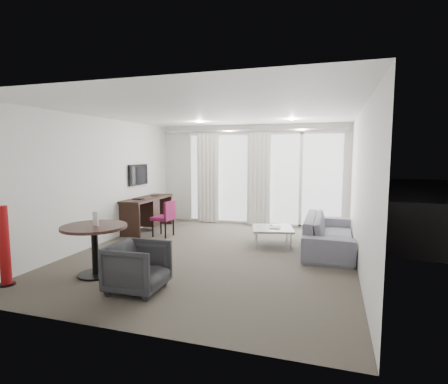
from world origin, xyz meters
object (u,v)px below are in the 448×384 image
(tub_armchair, at_px, (138,267))
(rattan_chair_b, at_px, (325,203))
(desk, at_px, (148,214))
(round_table, at_px, (95,251))
(rattan_chair_a, at_px, (289,205))
(desk_chair, at_px, (163,218))
(red_lamp, at_px, (4,246))
(sofa, at_px, (329,233))
(coffee_table, at_px, (272,236))

(tub_armchair, bearing_deg, rattan_chair_b, -21.27)
(desk, bearing_deg, rattan_chair_b, 36.86)
(round_table, relative_size, rattan_chair_a, 1.16)
(desk_chair, relative_size, rattan_chair_b, 0.94)
(red_lamp, height_order, rattan_chair_a, red_lamp)
(desk_chair, bearing_deg, rattan_chair_b, 51.37)
(desk, distance_m, tub_armchair, 3.86)
(desk_chair, bearing_deg, desk, 149.70)
(red_lamp, distance_m, sofa, 5.47)
(red_lamp, xyz_separation_m, rattan_chair_b, (4.22, 6.87, -0.14))
(desk_chair, relative_size, rattan_chair_a, 0.97)
(round_table, relative_size, coffee_table, 1.22)
(rattan_chair_a, distance_m, rattan_chair_b, 1.19)
(tub_armchair, relative_size, rattan_chair_b, 0.85)
(desk, bearing_deg, round_table, -74.71)
(rattan_chair_a, bearing_deg, desk, -120.98)
(desk, height_order, rattan_chair_b, rattan_chair_b)
(round_table, height_order, tub_armchair, round_table)
(coffee_table, xyz_separation_m, sofa, (1.10, -0.02, 0.15))
(desk_chair, distance_m, sofa, 3.60)
(tub_armchair, bearing_deg, coffee_table, -26.44)
(desk_chair, relative_size, tub_armchair, 1.11)
(sofa, distance_m, rattan_chair_a, 3.11)
(desk_chair, xyz_separation_m, rattan_chair_a, (2.46, 2.87, 0.01))
(desk, bearing_deg, sofa, -6.78)
(tub_armchair, distance_m, sofa, 3.81)
(tub_armchair, xyz_separation_m, rattan_chair_b, (2.31, 6.50, 0.10))
(rattan_chair_b, bearing_deg, round_table, -127.73)
(tub_armchair, height_order, coffee_table, tub_armchair)
(red_lamp, relative_size, coffee_table, 1.42)
(rattan_chair_b, bearing_deg, tub_armchair, -119.38)
(round_table, bearing_deg, rattan_chair_a, 67.39)
(tub_armchair, bearing_deg, sofa, -41.82)
(coffee_table, bearing_deg, sofa, -1.02)
(tub_armchair, relative_size, coffee_table, 0.92)
(desk, relative_size, round_table, 1.74)
(rattan_chair_a, bearing_deg, desk_chair, -109.15)
(red_lamp, bearing_deg, coffee_table, 45.42)
(desk, relative_size, red_lamp, 1.49)
(coffee_table, height_order, rattan_chair_a, rattan_chair_a)
(desk_chair, height_order, rattan_chair_b, rattan_chair_b)
(round_table, xyz_separation_m, coffee_table, (2.30, 2.59, -0.21))
(rattan_chair_a, bearing_deg, sofa, -47.17)
(coffee_table, height_order, rattan_chair_b, rattan_chair_b)
(sofa, bearing_deg, desk_chair, 89.50)
(desk_chair, relative_size, round_table, 0.83)
(sofa, distance_m, rattan_chair_b, 3.58)
(red_lamp, distance_m, rattan_chair_a, 6.99)
(sofa, height_order, rattan_chair_a, rattan_chair_a)
(desk, relative_size, coffee_table, 2.12)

